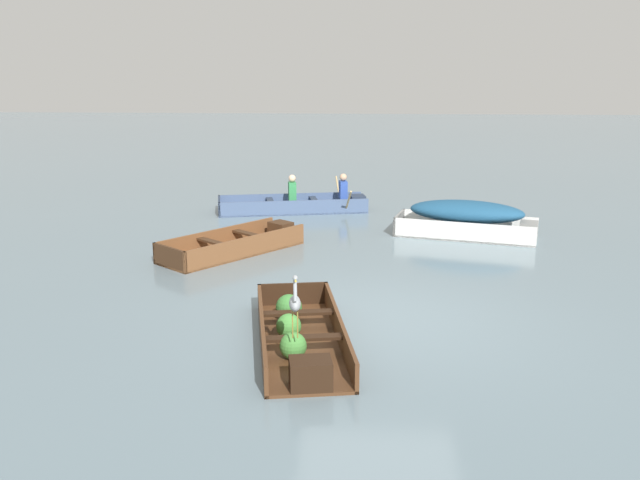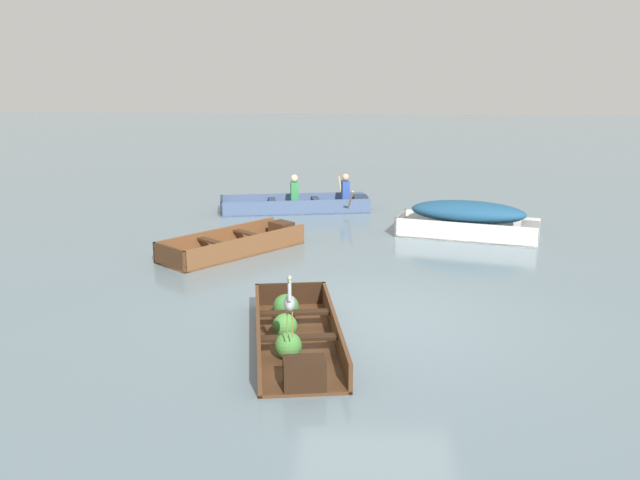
% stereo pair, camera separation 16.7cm
% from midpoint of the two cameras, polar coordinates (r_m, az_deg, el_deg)
% --- Properties ---
extents(ground_plane, '(80.00, 80.00, 0.00)m').
position_cam_midpoint_polar(ground_plane, '(10.52, 5.15, -6.35)').
color(ground_plane, slate).
extents(dinghy_dark_varnish_foreground, '(1.57, 3.20, 0.42)m').
position_cam_midpoint_polar(dinghy_dark_varnish_foreground, '(9.51, -1.56, -7.59)').
color(dinghy_dark_varnish_foreground, '#4C2D19').
rests_on(dinghy_dark_varnish_foreground, ground).
extents(skiff_white_near_moored, '(3.10, 1.71, 0.78)m').
position_cam_midpoint_polar(skiff_white_near_moored, '(15.44, 12.16, 1.86)').
color(skiff_white_near_moored, white).
rests_on(skiff_white_near_moored, ground).
extents(skiff_wooden_brown_mid_moored, '(2.66, 2.92, 0.41)m').
position_cam_midpoint_polar(skiff_wooden_brown_mid_moored, '(14.12, -6.22, -0.35)').
color(skiff_wooden_brown_mid_moored, brown).
rests_on(skiff_wooden_brown_mid_moored, ground).
extents(rowboat_slate_blue_with_crew, '(3.78, 2.21, 0.92)m').
position_cam_midpoint_polar(rowboat_slate_blue_with_crew, '(17.79, -1.06, 2.92)').
color(rowboat_slate_blue_with_crew, '#475B7F').
rests_on(rowboat_slate_blue_with_crew, ground).
extents(heron_on_dinghy, '(0.18, 0.46, 0.84)m').
position_cam_midpoint_polar(heron_on_dinghy, '(8.53, -1.89, -4.96)').
color(heron_on_dinghy, olive).
rests_on(heron_on_dinghy, dinghy_dark_varnish_foreground).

